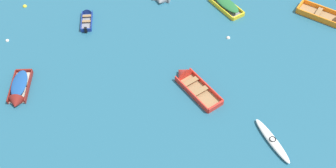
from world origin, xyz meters
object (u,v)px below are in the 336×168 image
(rowboat_maroon_near_left, at_px, (18,92))
(mooring_buoy_near_foreground, at_px, (25,6))
(kayak_white_outer_right, at_px, (272,140))
(mooring_buoy_far_field, at_px, (228,38))
(rowboat_deep_blue_cluster_outer, at_px, (87,16))
(rowboat_orange_midfield_left, at_px, (333,19))
(rowboat_yellow_far_left, at_px, (222,1))
(rowboat_red_midfield_right, at_px, (189,80))
(mooring_buoy_between_boats_right, at_px, (7,41))

(rowboat_maroon_near_left, distance_m, mooring_buoy_near_foreground, 10.23)
(rowboat_maroon_near_left, bearing_deg, kayak_white_outer_right, -26.65)
(kayak_white_outer_right, height_order, mooring_buoy_far_field, kayak_white_outer_right)
(mooring_buoy_near_foreground, bearing_deg, rowboat_deep_blue_cluster_outer, -28.73)
(rowboat_orange_midfield_left, relative_size, rowboat_deep_blue_cluster_outer, 1.40)
(rowboat_orange_midfield_left, bearing_deg, kayak_white_outer_right, -134.29)
(rowboat_yellow_far_left, relative_size, rowboat_red_midfield_right, 0.89)
(kayak_white_outer_right, distance_m, mooring_buoy_near_foreground, 24.07)
(kayak_white_outer_right, xyz_separation_m, rowboat_red_midfield_right, (-3.91, 6.34, 0.03))
(rowboat_yellow_far_left, height_order, mooring_buoy_far_field, rowboat_yellow_far_left)
(rowboat_orange_midfield_left, relative_size, mooring_buoy_between_boats_right, 14.61)
(rowboat_yellow_far_left, distance_m, mooring_buoy_near_foreground, 17.46)
(rowboat_deep_blue_cluster_outer, xyz_separation_m, mooring_buoy_between_boats_right, (-6.65, -1.34, -0.15))
(rowboat_red_midfield_right, relative_size, mooring_buoy_near_foreground, 12.51)
(rowboat_orange_midfield_left, bearing_deg, mooring_buoy_near_foreground, 162.27)
(mooring_buoy_between_boats_right, bearing_deg, rowboat_red_midfield_right, -30.56)
(rowboat_maroon_near_left, bearing_deg, mooring_buoy_near_foreground, 87.31)
(rowboat_red_midfield_right, xyz_separation_m, mooring_buoy_between_boats_right, (-13.15, 7.76, -0.20))
(rowboat_yellow_far_left, xyz_separation_m, rowboat_red_midfield_right, (-5.32, -8.19, -0.09))
(rowboat_maroon_near_left, bearing_deg, rowboat_red_midfield_right, -8.18)
(rowboat_yellow_far_left, xyz_separation_m, mooring_buoy_far_field, (-0.88, -4.36, -0.29))
(mooring_buoy_far_field, bearing_deg, rowboat_orange_midfield_left, -0.14)
(rowboat_orange_midfield_left, relative_size, mooring_buoy_far_field, 13.14)
(kayak_white_outer_right, xyz_separation_m, mooring_buoy_far_field, (0.53, 10.17, -0.17))
(kayak_white_outer_right, relative_size, mooring_buoy_between_boats_right, 13.40)
(rowboat_red_midfield_right, bearing_deg, rowboat_deep_blue_cluster_outer, 125.53)
(mooring_buoy_between_boats_right, bearing_deg, rowboat_maroon_near_left, -81.02)
(rowboat_yellow_far_left, distance_m, rowboat_orange_midfield_left, 9.55)
(rowboat_maroon_near_left, relative_size, rowboat_yellow_far_left, 0.90)
(mooring_buoy_between_boats_right, bearing_deg, mooring_buoy_near_foreground, 71.22)
(mooring_buoy_near_foreground, bearing_deg, rowboat_maroon_near_left, -92.69)
(mooring_buoy_far_field, bearing_deg, rowboat_deep_blue_cluster_outer, 154.26)
(rowboat_deep_blue_cluster_outer, bearing_deg, rowboat_maroon_near_left, -127.77)
(rowboat_deep_blue_cluster_outer, distance_m, mooring_buoy_near_foreground, 5.95)
(kayak_white_outer_right, distance_m, mooring_buoy_between_boats_right, 22.14)
(kayak_white_outer_right, relative_size, rowboat_red_midfield_right, 0.83)
(rowboat_orange_midfield_left, xyz_separation_m, rowboat_deep_blue_cluster_outer, (-20.31, 5.30, -0.07))
(mooring_buoy_far_field, relative_size, mooring_buoy_near_foreground, 0.87)
(rowboat_red_midfield_right, bearing_deg, mooring_buoy_far_field, 40.78)
(rowboat_yellow_far_left, bearing_deg, rowboat_maroon_near_left, -159.84)
(rowboat_maroon_near_left, height_order, rowboat_deep_blue_cluster_outer, rowboat_maroon_near_left)
(rowboat_red_midfield_right, bearing_deg, rowboat_maroon_near_left, 171.82)
(rowboat_maroon_near_left, relative_size, mooring_buoy_near_foreground, 9.98)
(rowboat_maroon_near_left, xyz_separation_m, mooring_buoy_between_boats_right, (-0.95, 6.01, -0.28))
(kayak_white_outer_right, height_order, rowboat_red_midfield_right, rowboat_red_midfield_right)
(kayak_white_outer_right, relative_size, mooring_buoy_far_field, 12.05)
(mooring_buoy_between_boats_right, height_order, mooring_buoy_far_field, mooring_buoy_far_field)
(rowboat_orange_midfield_left, xyz_separation_m, mooring_buoy_far_field, (-9.37, 0.02, -0.23))
(rowboat_deep_blue_cluster_outer, bearing_deg, mooring_buoy_between_boats_right, -168.57)
(rowboat_yellow_far_left, bearing_deg, rowboat_orange_midfield_left, -27.30)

